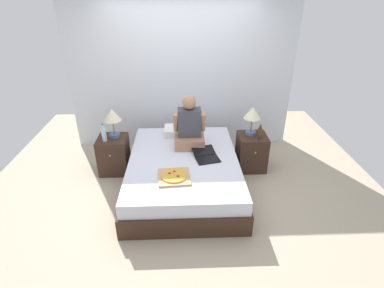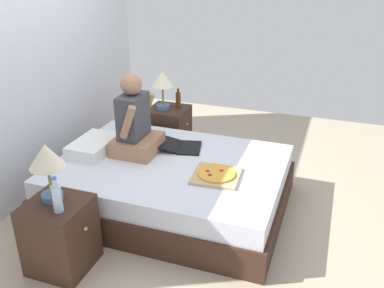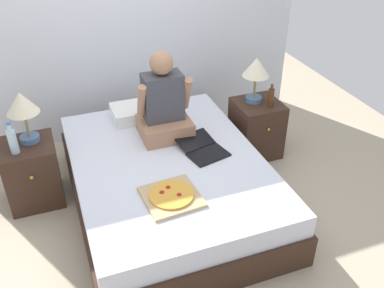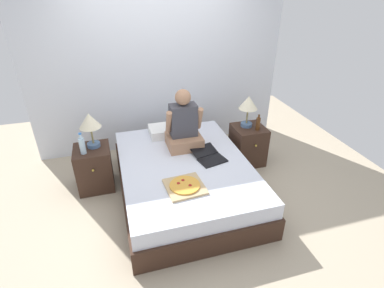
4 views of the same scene
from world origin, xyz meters
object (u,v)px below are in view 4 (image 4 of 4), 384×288
(bed, at_px, (185,178))
(nightstand_left, at_px, (94,168))
(lamp_on_left_nightstand, at_px, (90,123))
(person_seated, at_px, (184,126))
(water_bottle, at_px, (82,145))
(pizza_box, at_px, (185,186))
(laptop, at_px, (210,157))
(beer_bottle, at_px, (258,124))
(lamp_on_right_nightstand, at_px, (248,105))
(nightstand_right, at_px, (248,145))

(bed, xyz_separation_m, nightstand_left, (-1.08, 0.46, 0.06))
(lamp_on_left_nightstand, distance_m, person_seated, 1.16)
(water_bottle, relative_size, pizza_box, 0.64)
(bed, bearing_deg, laptop, -0.56)
(person_seated, height_order, pizza_box, person_seated)
(beer_bottle, bearing_deg, lamp_on_right_nightstand, 123.69)
(laptop, bearing_deg, water_bottle, 165.78)
(nightstand_left, distance_m, pizza_box, 1.36)
(lamp_on_left_nightstand, xyz_separation_m, nightstand_right, (2.13, -0.05, -0.61))
(lamp_on_left_nightstand, height_order, beer_bottle, lamp_on_left_nightstand)
(bed, relative_size, lamp_on_left_nightstand, 4.72)
(nightstand_left, distance_m, beer_bottle, 2.27)
(laptop, bearing_deg, nightstand_right, 31.52)
(lamp_on_right_nightstand, bearing_deg, laptop, -144.74)
(person_seated, bearing_deg, nightstand_right, 4.21)
(lamp_on_right_nightstand, distance_m, person_seated, 0.97)
(nightstand_right, xyz_separation_m, pizza_box, (-1.21, -0.95, 0.20))
(lamp_on_left_nightstand, xyz_separation_m, pizza_box, (0.92, -1.00, -0.41))
(laptop, bearing_deg, lamp_on_left_nightstand, 159.28)
(nightstand_left, height_order, beer_bottle, beer_bottle)
(lamp_on_left_nightstand, height_order, laptop, lamp_on_left_nightstand)
(beer_bottle, xyz_separation_m, laptop, (-0.83, -0.37, -0.18))
(bed, height_order, lamp_on_left_nightstand, lamp_on_left_nightstand)
(lamp_on_right_nightstand, distance_m, beer_bottle, 0.29)
(nightstand_right, distance_m, pizza_box, 1.55)
(beer_bottle, bearing_deg, nightstand_left, 177.44)
(bed, bearing_deg, person_seated, 76.05)
(laptop, bearing_deg, nightstand_left, 161.64)
(nightstand_left, relative_size, water_bottle, 2.08)
(bed, bearing_deg, lamp_on_right_nightstand, 25.99)
(pizza_box, bearing_deg, lamp_on_right_nightstand, 40.33)
(bed, relative_size, lamp_on_right_nightstand, 4.72)
(nightstand_left, height_order, nightstand_right, same)
(water_bottle, height_order, laptop, water_bottle)
(water_bottle, height_order, person_seated, person_seated)
(beer_bottle, height_order, person_seated, person_seated)
(lamp_on_left_nightstand, relative_size, beer_bottle, 1.96)
(lamp_on_left_nightstand, distance_m, nightstand_right, 2.21)
(water_bottle, bearing_deg, nightstand_right, 2.29)
(laptop, bearing_deg, bed, 179.44)
(water_bottle, bearing_deg, laptop, -14.22)
(lamp_on_left_nightstand, bearing_deg, bed, -26.21)
(lamp_on_left_nightstand, xyz_separation_m, laptop, (1.37, -0.52, -0.41))
(nightstand_left, height_order, lamp_on_right_nightstand, lamp_on_right_nightstand)
(nightstand_left, xyz_separation_m, lamp_on_left_nightstand, (0.04, 0.05, 0.61))
(bed, xyz_separation_m, beer_bottle, (1.15, 0.36, 0.44))
(nightstand_right, bearing_deg, beer_bottle, -54.99)
(bed, height_order, water_bottle, water_bottle)
(water_bottle, relative_size, laptop, 0.58)
(bed, relative_size, pizza_box, 4.96)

